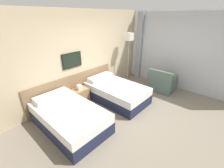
# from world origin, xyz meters

# --- Properties ---
(ground_plane) EXTENTS (16.00, 16.00, 0.00)m
(ground_plane) POSITION_xyz_m (0.00, 0.00, 0.00)
(ground_plane) COLOR slate
(wall_headboard) EXTENTS (10.00, 0.10, 2.70)m
(wall_headboard) POSITION_xyz_m (-0.04, 1.95, 1.29)
(wall_headboard) COLOR #C6B28E
(wall_headboard) RESTS_ON ground_plane
(wall_window) EXTENTS (0.21, 4.42, 2.70)m
(wall_window) POSITION_xyz_m (2.55, -0.18, 1.34)
(wall_window) COLOR white
(wall_window) RESTS_ON ground_plane
(bed_near_door) EXTENTS (1.15, 1.93, 0.65)m
(bed_near_door) POSITION_xyz_m (-1.48, 0.94, 0.27)
(bed_near_door) COLOR #1E233D
(bed_near_door) RESTS_ON ground_plane
(bed_near_window) EXTENTS (1.15, 1.93, 0.65)m
(bed_near_window) POSITION_xyz_m (0.27, 0.94, 0.27)
(bed_near_window) COLOR #1E233D
(bed_near_window) RESTS_ON ground_plane
(nightstand) EXTENTS (0.51, 0.35, 0.59)m
(nightstand) POSITION_xyz_m (-0.60, 1.67, 0.24)
(nightstand) COLOR #9E7A51
(nightstand) RESTS_ON ground_plane
(floor_lamp) EXTENTS (0.24, 0.24, 1.94)m
(floor_lamp) POSITION_xyz_m (1.67, 1.52, 1.64)
(floor_lamp) COLOR #9E9993
(floor_lamp) RESTS_ON ground_plane
(armchair) EXTENTS (0.81, 0.87, 0.83)m
(armchair) POSITION_xyz_m (1.91, 0.15, 0.27)
(armchair) COLOR #4C6056
(armchair) RESTS_ON ground_plane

